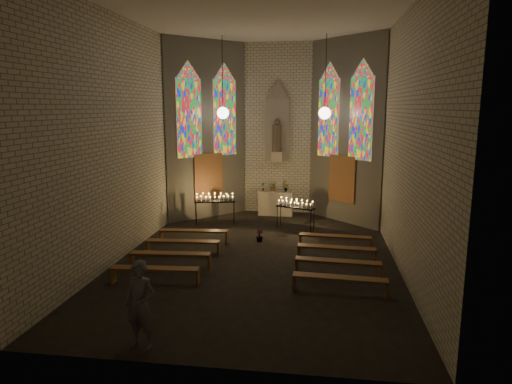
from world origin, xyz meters
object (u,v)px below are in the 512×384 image
altar (276,203)px  votive_stand_right (296,205)px  visitor (140,305)px  votive_stand_left (215,199)px  aisle_flower_pot (259,236)px

altar → votive_stand_right: votive_stand_right is taller
votive_stand_right → visitor: (-2.39, -8.74, -0.07)m
votive_stand_left → aisle_flower_pot: bearing=-59.3°
aisle_flower_pot → votive_stand_left: votive_stand_left is taller
aisle_flower_pot → visitor: 7.16m
aisle_flower_pot → votive_stand_right: bearing=57.6°
visitor → votive_stand_right: bearing=85.2°
votive_stand_left → visitor: (0.69, -9.10, -0.13)m
aisle_flower_pot → altar: bearing=87.6°
altar → aisle_flower_pot: altar is taller
aisle_flower_pot → votive_stand_right: size_ratio=0.28×
aisle_flower_pot → votive_stand_right: votive_stand_right is taller
votive_stand_right → visitor: size_ratio=0.87×
altar → votive_stand_right: (0.93, -2.21, 0.41)m
altar → aisle_flower_pot: bearing=-92.4°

